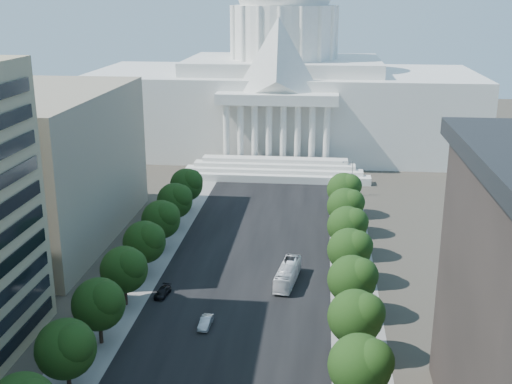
% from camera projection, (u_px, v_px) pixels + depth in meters
% --- Properties ---
extents(road_asphalt, '(30.00, 260.00, 0.01)m').
position_uv_depth(road_asphalt, '(249.00, 265.00, 119.20)').
color(road_asphalt, black).
rests_on(road_asphalt, ground).
extents(sidewalk_left, '(8.00, 260.00, 0.02)m').
position_uv_depth(sidewalk_left, '(149.00, 261.00, 121.09)').
color(sidewalk_left, gray).
rests_on(sidewalk_left, ground).
extents(sidewalk_right, '(8.00, 260.00, 0.02)m').
position_uv_depth(sidewalk_right, '(352.00, 269.00, 117.30)').
color(sidewalk_right, gray).
rests_on(sidewalk_right, ground).
extents(capitol, '(120.00, 56.00, 73.00)m').
position_uv_depth(capitol, '(283.00, 87.00, 203.49)').
color(capitol, white).
rests_on(capitol, ground).
extents(office_block_left_far, '(38.00, 52.00, 30.00)m').
position_uv_depth(office_block_left_far, '(18.00, 166.00, 129.07)').
color(office_block_left_far, gray).
rests_on(office_block_left_far, ground).
extents(tree_l_d, '(7.79, 7.60, 9.97)m').
position_uv_depth(tree_l_d, '(68.00, 348.00, 78.95)').
color(tree_l_d, '#33261C').
rests_on(tree_l_d, ground).
extents(tree_l_e, '(7.79, 7.60, 9.97)m').
position_uv_depth(tree_l_e, '(100.00, 303.00, 90.36)').
color(tree_l_e, '#33261C').
rests_on(tree_l_e, ground).
extents(tree_l_f, '(7.79, 7.60, 9.97)m').
position_uv_depth(tree_l_f, '(126.00, 269.00, 101.76)').
color(tree_l_f, '#33261C').
rests_on(tree_l_f, ground).
extents(tree_l_g, '(7.79, 7.60, 9.97)m').
position_uv_depth(tree_l_g, '(146.00, 241.00, 113.17)').
color(tree_l_g, '#33261C').
rests_on(tree_l_g, ground).
extents(tree_l_h, '(7.79, 7.60, 9.97)m').
position_uv_depth(tree_l_h, '(162.00, 218.00, 124.57)').
color(tree_l_h, '#33261C').
rests_on(tree_l_h, ground).
extents(tree_l_i, '(7.79, 7.60, 9.97)m').
position_uv_depth(tree_l_i, '(176.00, 200.00, 135.98)').
color(tree_l_i, '#33261C').
rests_on(tree_l_i, ground).
extents(tree_l_j, '(7.79, 7.60, 9.97)m').
position_uv_depth(tree_l_j, '(188.00, 184.00, 147.38)').
color(tree_l_j, '#33261C').
rests_on(tree_l_j, ground).
extents(tree_r_d, '(7.79, 7.60, 9.97)m').
position_uv_depth(tree_r_d, '(363.00, 364.00, 75.37)').
color(tree_r_d, '#33261C').
rests_on(tree_r_d, ground).
extents(tree_r_e, '(7.79, 7.60, 9.97)m').
position_uv_depth(tree_r_e, '(358.00, 316.00, 86.77)').
color(tree_r_e, '#33261C').
rests_on(tree_r_e, ground).
extents(tree_r_f, '(7.79, 7.60, 9.97)m').
position_uv_depth(tree_r_f, '(354.00, 279.00, 98.18)').
color(tree_r_f, '#33261C').
rests_on(tree_r_f, ground).
extents(tree_r_g, '(7.79, 7.60, 9.97)m').
position_uv_depth(tree_r_g, '(351.00, 249.00, 109.58)').
color(tree_r_g, '#33261C').
rests_on(tree_r_g, ground).
extents(tree_r_h, '(7.79, 7.60, 9.97)m').
position_uv_depth(tree_r_h, '(349.00, 225.00, 120.99)').
color(tree_r_h, '#33261C').
rests_on(tree_r_h, ground).
extents(tree_r_i, '(7.79, 7.60, 9.97)m').
position_uv_depth(tree_r_i, '(347.00, 205.00, 132.39)').
color(tree_r_i, '#33261C').
rests_on(tree_r_i, ground).
extents(tree_r_j, '(7.79, 7.60, 9.97)m').
position_uv_depth(tree_r_j, '(345.00, 188.00, 143.80)').
color(tree_r_j, '#33261C').
rests_on(tree_r_j, ground).
extents(streetlight_c, '(2.61, 0.44, 9.00)m').
position_uv_depth(streetlight_c, '(369.00, 320.00, 86.99)').
color(streetlight_c, gray).
rests_on(streetlight_c, ground).
extents(streetlight_d, '(2.61, 0.44, 9.00)m').
position_uv_depth(streetlight_d, '(360.00, 250.00, 110.75)').
color(streetlight_d, gray).
rests_on(streetlight_d, ground).
extents(streetlight_e, '(2.61, 0.44, 9.00)m').
position_uv_depth(streetlight_e, '(354.00, 205.00, 134.51)').
color(streetlight_e, gray).
rests_on(streetlight_e, ground).
extents(streetlight_f, '(2.61, 0.44, 9.00)m').
position_uv_depth(streetlight_f, '(350.00, 173.00, 158.27)').
color(streetlight_f, gray).
rests_on(streetlight_f, ground).
extents(car_silver, '(1.85, 4.60, 1.49)m').
position_uv_depth(car_silver, '(206.00, 322.00, 96.71)').
color(car_silver, '#B6B8BF').
rests_on(car_silver, ground).
extents(car_dark_b, '(2.39, 4.68, 1.30)m').
position_uv_depth(car_dark_b, '(163.00, 292.00, 106.73)').
color(car_dark_b, black).
rests_on(car_dark_b, ground).
extents(city_bus, '(4.35, 12.11, 3.30)m').
position_uv_depth(city_bus, '(288.00, 274.00, 111.25)').
color(city_bus, silver).
rests_on(city_bus, ground).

